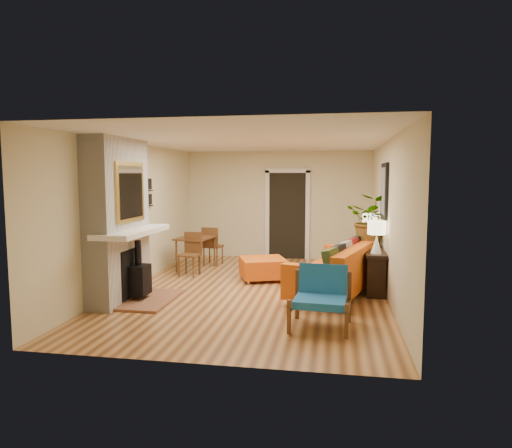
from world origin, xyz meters
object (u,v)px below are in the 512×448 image
object	(u,v)px
blue_chair	(321,293)
console_table	(373,255)
lamp_near	(377,233)
lamp_far	(370,224)
dining_table	(199,243)
houseplant	(372,220)
ottoman	(263,267)
sofa	(339,270)

from	to	relation	value
blue_chair	console_table	world-z (taller)	blue_chair
lamp_near	lamp_far	bearing A→B (deg)	90.00
dining_table	houseplant	bearing A→B (deg)	-10.87
ottoman	console_table	distance (m)	2.08
console_table	lamp_far	world-z (taller)	lamp_far
sofa	blue_chair	size ratio (longest dim) A/B	3.05
console_table	houseplant	world-z (taller)	houseplant
lamp_near	lamp_far	xyz separation A→B (m)	(0.00, 1.43, 0.00)
sofa	houseplant	distance (m)	1.31
ottoman	lamp_far	world-z (taller)	lamp_far
console_table	lamp_far	size ratio (longest dim) A/B	3.43
dining_table	lamp_far	size ratio (longest dim) A/B	3.04
dining_table	lamp_far	distance (m)	3.58
sofa	lamp_far	distance (m)	1.62
ottoman	houseplant	xyz separation A→B (m)	(2.03, 0.03, 0.96)
blue_chair	houseplant	distance (m)	2.83
dining_table	houseplant	world-z (taller)	houseplant
dining_table	console_table	world-z (taller)	dining_table
blue_chair	sofa	bearing A→B (deg)	81.78
ottoman	houseplant	world-z (taller)	houseplant
lamp_near	blue_chair	bearing A→B (deg)	-117.06
lamp_near	houseplant	size ratio (longest dim) A/B	0.57
lamp_near	dining_table	bearing A→B (deg)	155.52
dining_table	console_table	size ratio (longest dim) A/B	0.89
sofa	ottoman	bearing A→B (deg)	149.97
sofa	blue_chair	world-z (taller)	sofa
dining_table	lamp_near	size ratio (longest dim) A/B	3.04
lamp_near	houseplant	distance (m)	0.95
lamp_far	dining_table	bearing A→B (deg)	176.99
console_table	houseplant	distance (m)	0.67
console_table	lamp_far	xyz separation A→B (m)	(0.00, 0.75, 0.49)
sofa	console_table	world-z (taller)	sofa
sofa	dining_table	bearing A→B (deg)	152.35
sofa	dining_table	size ratio (longest dim) A/B	1.53
houseplant	lamp_far	bearing A→B (deg)	88.84
lamp_near	houseplant	xyz separation A→B (m)	(-0.01, 0.94, 0.14)
ottoman	lamp_near	bearing A→B (deg)	-23.91
console_table	lamp_near	size ratio (longest dim) A/B	3.43
blue_chair	lamp_far	bearing A→B (deg)	74.67
ottoman	blue_chair	size ratio (longest dim) A/B	1.29
sofa	console_table	distance (m)	0.87
sofa	lamp_far	size ratio (longest dim) A/B	4.65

